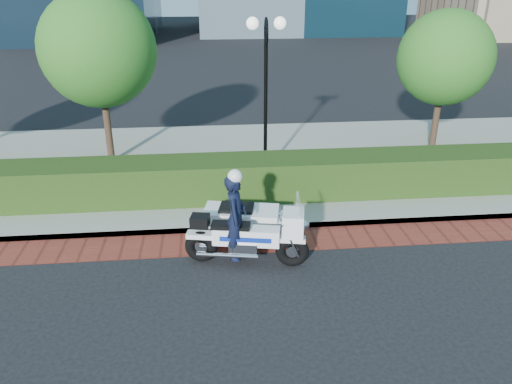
{
  "coord_description": "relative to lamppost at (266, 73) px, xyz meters",
  "views": [
    {
      "loc": [
        -0.55,
        -7.97,
        5.43
      ],
      "look_at": [
        0.42,
        1.91,
        1.0
      ],
      "focal_mm": 35.0,
      "sensor_mm": 36.0,
      "label": 1
    }
  ],
  "objects": [
    {
      "name": "hedge_main",
      "position": [
        -1.0,
        -1.6,
        -2.31
      ],
      "size": [
        18.0,
        1.2,
        1.0
      ],
      "primitive_type": "cube",
      "color": "black",
      "rests_on": "sidewalk"
    },
    {
      "name": "lamppost",
      "position": [
        0.0,
        0.0,
        0.0
      ],
      "size": [
        1.02,
        0.7,
        4.21
      ],
      "color": "black",
      "rests_on": "sidewalk"
    },
    {
      "name": "police_motorcycle",
      "position": [
        -0.93,
        -4.19,
        -2.26
      ],
      "size": [
        2.49,
        2.0,
        2.03
      ],
      "rotation": [
        0.0,
        0.0,
        -0.19
      ],
      "color": "black",
      "rests_on": "ground"
    },
    {
      "name": "sidewalk",
      "position": [
        -1.0,
        0.8,
        -2.88
      ],
      "size": [
        60.0,
        8.0,
        0.15
      ],
      "primitive_type": "cube",
      "color": "gray",
      "rests_on": "ground"
    },
    {
      "name": "brick_strip",
      "position": [
        -1.0,
        -3.7,
        -2.95
      ],
      "size": [
        60.0,
        1.0,
        0.01
      ],
      "primitive_type": "cube",
      "color": "maroon",
      "rests_on": "ground"
    },
    {
      "name": "ground",
      "position": [
        -1.0,
        -5.2,
        -2.96
      ],
      "size": [
        120.0,
        120.0,
        0.0
      ],
      "primitive_type": "plane",
      "color": "black",
      "rests_on": "ground"
    },
    {
      "name": "tree_b",
      "position": [
        -4.5,
        1.3,
        0.48
      ],
      "size": [
        3.2,
        3.2,
        4.89
      ],
      "color": "#332319",
      "rests_on": "sidewalk"
    },
    {
      "name": "tree_c",
      "position": [
        5.5,
        1.3,
        0.09
      ],
      "size": [
        2.8,
        2.8,
        4.3
      ],
      "color": "#332319",
      "rests_on": "sidewalk"
    }
  ]
}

